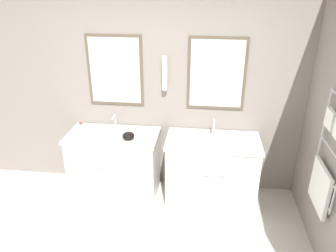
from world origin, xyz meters
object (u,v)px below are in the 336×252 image
vanity_right (211,171)px  toiletry_bottle (81,130)px  vanity_left (114,165)px  amenity_bowl (128,136)px

vanity_right → toiletry_bottle: size_ratio=6.16×
vanity_left → vanity_right: bearing=0.0°
vanity_right → toiletry_bottle: toiletry_bottle is taller
vanity_right → toiletry_bottle: bearing=-177.9°
vanity_left → vanity_right: same height
vanity_right → vanity_left: bearing=180.0°
vanity_right → amenity_bowl: bearing=-176.2°
vanity_left → amenity_bowl: 0.52m
vanity_left → vanity_right: 1.24m
toiletry_bottle → amenity_bowl: toiletry_bottle is taller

